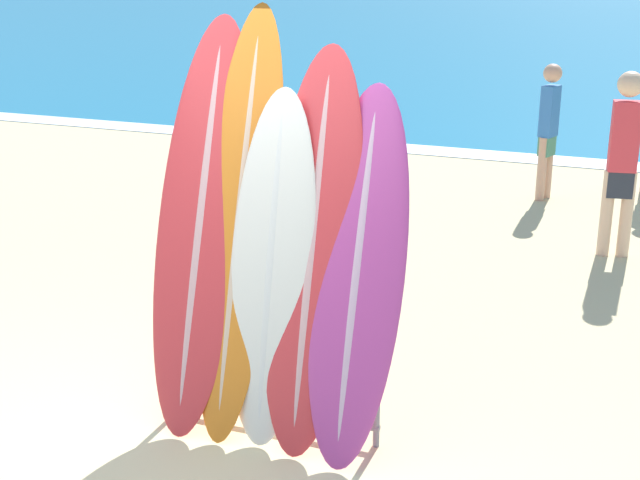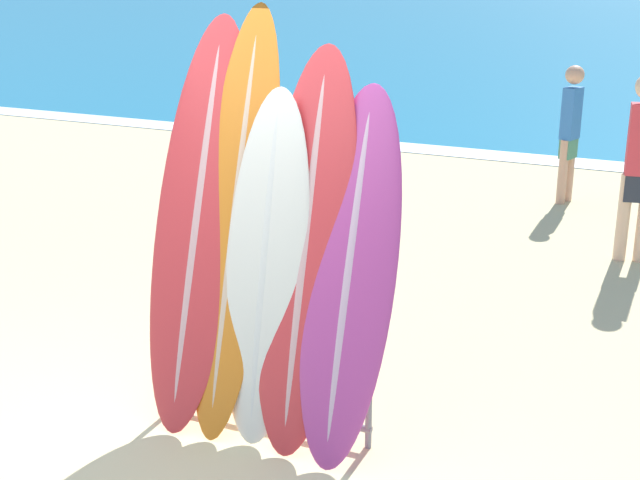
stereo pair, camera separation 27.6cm
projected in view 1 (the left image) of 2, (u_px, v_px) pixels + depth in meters
The scene contains 10 objects.
ground_plane at pixel (167, 473), 5.07m from camera, with size 160.00×160.00×0.00m, color beige.
ocean_water at pixel (604, 11), 38.69m from camera, with size 120.00×60.00×0.01m.
surfboard_rack at pixel (274, 352), 5.40m from camera, with size 1.36×0.04×0.95m.
surfboard_slot_0 at pixel (201, 226), 5.40m from camera, with size 0.59×0.89×2.47m.
surfboard_slot_1 at pixel (240, 224), 5.31m from camera, with size 0.49×0.86×2.54m.
surfboard_slot_2 at pixel (272, 270), 5.22m from camera, with size 0.53×0.57×2.09m.
surfboard_slot_3 at pixel (312, 253), 5.15m from camera, with size 0.57×0.75×2.33m.
surfboard_slot_4 at pixel (358, 277), 5.06m from camera, with size 0.55×0.78×2.13m.
person_mid_beach at pixel (548, 127), 10.22m from camera, with size 0.21×0.26×1.58m.
person_far_left at pixel (623, 158), 8.30m from camera, with size 0.30×0.24×1.77m.
Camera 1 is at (2.35, -3.80, 2.87)m, focal length 50.00 mm.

